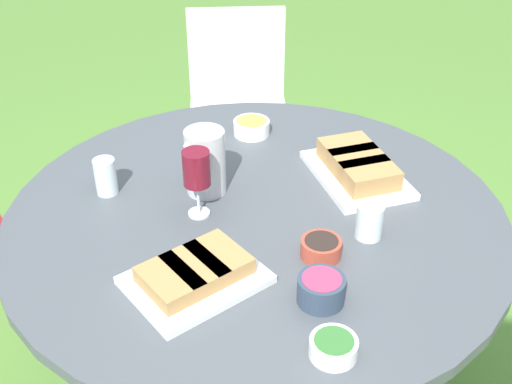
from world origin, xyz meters
The scene contains 12 objects.
dining_table centered at (0.00, 0.00, 0.64)m, with size 1.38×1.38×0.75m.
chair_near_left centered at (-0.67, -1.05, 0.52)m, with size 0.60×0.59×0.89m.
water_pitcher centered at (0.06, -0.16, 0.84)m, with size 0.12×0.11×0.19m.
wine_glass centered at (0.14, -0.08, 0.89)m, with size 0.07×0.07×0.20m.
platter_bread_main centered at (-0.34, 0.04, 0.78)m, with size 0.32×0.39×0.08m.
platter_charcuterie centered at (0.29, 0.16, 0.77)m, with size 0.31×0.25×0.06m.
bowl_fries centered at (-0.25, -0.37, 0.78)m, with size 0.12×0.12×0.05m.
bowl_salad centered at (0.18, 0.52, 0.77)m, with size 0.10×0.10×0.04m.
bowl_olives centered at (-0.01, 0.25, 0.77)m, with size 0.10×0.10×0.05m.
bowl_dip_red centered at (0.09, 0.38, 0.78)m, with size 0.11×0.11×0.07m.
cup_water_near centered at (-0.17, 0.27, 0.79)m, with size 0.07×0.07×0.09m.
cup_water_far centered at (0.29, -0.32, 0.80)m, with size 0.06×0.06×0.11m.
Camera 1 is at (0.85, 1.17, 1.76)m, focal length 45.00 mm.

